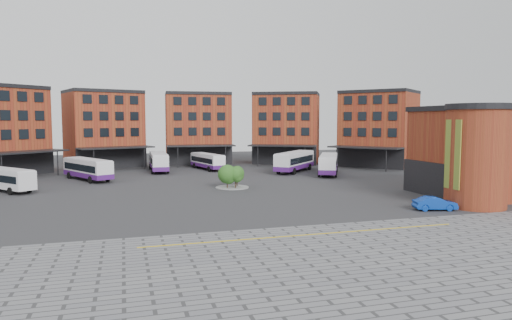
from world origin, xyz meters
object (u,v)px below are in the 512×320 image
object	(u,v)px
bus_a	(5,178)
bus_b	(88,169)
blue_car	(435,203)
bus_d	(207,161)
bus_f	(328,164)
bus_e	(295,161)
bus_c	(159,161)
tree_island	(232,175)

from	to	relation	value
bus_a	bus_b	bearing A→B (deg)	2.79
bus_a	blue_car	xyz separation A→B (m)	(43.98, -25.39, -1.03)
bus_a	bus_d	size ratio (longest dim) A/B	0.89
bus_b	bus_f	xyz separation A→B (m)	(37.61, -3.39, 0.04)
bus_b	bus_e	xyz separation A→B (m)	(33.63, 1.74, 0.14)
bus_c	bus_d	xyz separation A→B (m)	(8.71, 0.63, -0.20)
tree_island	bus_a	world-z (taller)	tree_island
blue_car	bus_b	bearing A→B (deg)	59.39
bus_c	tree_island	bearing A→B (deg)	-70.79
bus_f	bus_d	bearing A→B (deg)	170.98
blue_car	bus_a	bearing A→B (deg)	73.59
bus_d	bus_e	world-z (taller)	bus_e
bus_a	bus_c	bearing A→B (deg)	1.00
bus_d	bus_f	distance (m)	22.14
bus_c	bus_e	distance (m)	23.74
tree_island	bus_f	distance (m)	21.50
bus_b	tree_island	bearing A→B (deg)	-64.89
tree_island	bus_e	distance (m)	21.51
bus_e	blue_car	world-z (taller)	bus_e
bus_a	bus_b	xyz separation A→B (m)	(9.17, 8.46, 0.01)
bus_d	bus_b	bearing A→B (deg)	-167.87
tree_island	bus_c	world-z (taller)	bus_c
bus_b	blue_car	bearing A→B (deg)	-72.73
bus_d	bus_e	size ratio (longest dim) A/B	0.95
bus_e	bus_d	bearing A→B (deg)	-168.01
bus_f	blue_car	world-z (taller)	bus_f
blue_car	tree_island	bearing A→B (deg)	52.24
tree_island	bus_d	distance (m)	23.58
bus_c	bus_d	size ratio (longest dim) A/B	1.10
bus_b	bus_d	distance (m)	22.02
blue_car	bus_d	bearing A→B (deg)	32.66
bus_e	blue_car	bearing A→B (deg)	-46.24
bus_a	bus_c	world-z (taller)	bus_c
bus_e	tree_island	bearing A→B (deg)	-91.65
bus_e	bus_f	size ratio (longest dim) A/B	0.96
tree_island	blue_car	xyz separation A→B (m)	(15.99, -20.00, -1.01)
tree_island	bus_d	size ratio (longest dim) A/B	0.42
tree_island	bus_a	distance (m)	28.51
bus_d	bus_f	size ratio (longest dim) A/B	0.91
bus_a	bus_d	world-z (taller)	bus_a
tree_island	bus_f	size ratio (longest dim) A/B	0.38
tree_island	blue_car	distance (m)	25.62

